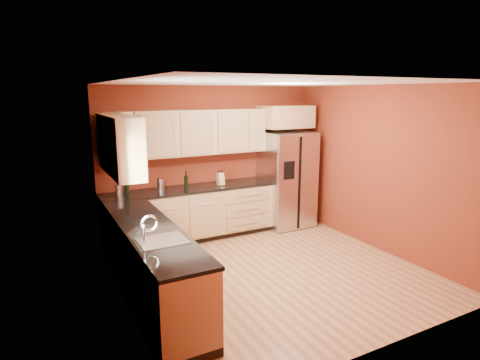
% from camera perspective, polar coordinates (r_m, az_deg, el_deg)
% --- Properties ---
extents(floor, '(4.00, 4.00, 0.00)m').
position_cam_1_polar(floor, '(5.85, 4.34, -12.78)').
color(floor, '#935939').
rests_on(floor, ground).
extents(ceiling, '(4.00, 4.00, 0.00)m').
position_cam_1_polar(ceiling, '(5.30, 4.80, 13.62)').
color(ceiling, white).
rests_on(ceiling, wall_back).
extents(wall_back, '(4.00, 0.04, 2.60)m').
position_cam_1_polar(wall_back, '(7.17, -4.01, 2.82)').
color(wall_back, maroon).
rests_on(wall_back, floor).
extents(wall_front, '(4.00, 0.04, 2.60)m').
position_cam_1_polar(wall_front, '(3.94, 20.32, -5.78)').
color(wall_front, maroon).
rests_on(wall_front, floor).
extents(wall_left, '(0.04, 4.00, 2.60)m').
position_cam_1_polar(wall_left, '(4.70, -16.57, -2.68)').
color(wall_left, maroon).
rests_on(wall_left, floor).
extents(wall_right, '(0.04, 4.00, 2.60)m').
position_cam_1_polar(wall_right, '(6.69, 19.20, 1.50)').
color(wall_right, maroon).
rests_on(wall_right, floor).
extents(base_cabinets_back, '(2.90, 0.60, 0.88)m').
position_cam_1_polar(base_cabinets_back, '(6.89, -7.09, -4.99)').
color(base_cabinets_back, tan).
rests_on(base_cabinets_back, floor).
extents(base_cabinets_left, '(0.60, 2.80, 0.88)m').
position_cam_1_polar(base_cabinets_left, '(5.04, -12.56, -11.79)').
color(base_cabinets_left, tan).
rests_on(base_cabinets_left, floor).
extents(countertop_back, '(2.90, 0.62, 0.04)m').
position_cam_1_polar(countertop_back, '(6.76, -7.16, -1.28)').
color(countertop_back, black).
rests_on(countertop_back, base_cabinets_back).
extents(countertop_left, '(0.62, 2.80, 0.04)m').
position_cam_1_polar(countertop_left, '(4.88, -12.69, -6.83)').
color(countertop_left, black).
rests_on(countertop_left, base_cabinets_left).
extents(upper_cabinets_back, '(2.30, 0.33, 0.75)m').
position_cam_1_polar(upper_cabinets_back, '(6.85, -5.44, 6.79)').
color(upper_cabinets_back, tan).
rests_on(upper_cabinets_back, wall_back).
extents(upper_cabinets_left, '(0.33, 1.35, 0.75)m').
position_cam_1_polar(upper_cabinets_left, '(5.33, -16.73, 4.79)').
color(upper_cabinets_left, tan).
rests_on(upper_cabinets_left, wall_left).
extents(corner_upper_cabinet, '(0.67, 0.67, 0.75)m').
position_cam_1_polar(corner_upper_cabinet, '(6.29, -16.96, 5.83)').
color(corner_upper_cabinet, tan).
rests_on(corner_upper_cabinet, wall_back).
extents(over_fridge_cabinet, '(0.92, 0.60, 0.40)m').
position_cam_1_polar(over_fridge_cabinet, '(7.47, 6.48, 8.94)').
color(over_fridge_cabinet, tan).
rests_on(over_fridge_cabinet, wall_back).
extents(refrigerator, '(0.90, 0.75, 1.78)m').
position_cam_1_polar(refrigerator, '(7.57, 6.59, 0.11)').
color(refrigerator, silver).
rests_on(refrigerator, floor).
extents(window, '(0.03, 0.90, 1.00)m').
position_cam_1_polar(window, '(4.17, -15.13, -0.92)').
color(window, white).
rests_on(window, wall_left).
extents(sink_faucet, '(0.50, 0.42, 0.30)m').
position_cam_1_polar(sink_faucet, '(4.37, -11.05, -6.68)').
color(sink_faucet, white).
rests_on(sink_faucet, countertop_left).
extents(canister_left, '(0.15, 0.15, 0.18)m').
position_cam_1_polar(canister_left, '(6.41, -16.88, -1.43)').
color(canister_left, silver).
rests_on(canister_left, countertop_back).
extents(canister_right, '(0.14, 0.14, 0.21)m').
position_cam_1_polar(canister_right, '(6.59, -11.20, -0.66)').
color(canister_right, silver).
rests_on(canister_right, countertop_back).
extents(wine_bottle_a, '(0.10, 0.10, 0.35)m').
position_cam_1_polar(wine_bottle_a, '(6.46, -15.87, -0.52)').
color(wine_bottle_a, black).
rests_on(wine_bottle_a, countertop_back).
extents(wine_bottle_b, '(0.07, 0.07, 0.30)m').
position_cam_1_polar(wine_bottle_b, '(6.67, -7.66, 0.02)').
color(wine_bottle_b, black).
rests_on(wine_bottle_b, countertop_back).
extents(knife_block, '(0.12, 0.11, 0.21)m').
position_cam_1_polar(knife_block, '(6.89, -2.81, 0.14)').
color(knife_block, tan).
rests_on(knife_block, countertop_back).
extents(soap_dispenser, '(0.07, 0.07, 0.18)m').
position_cam_1_polar(soap_dispenser, '(6.95, -2.45, 0.10)').
color(soap_dispenser, white).
rests_on(soap_dispenser, countertop_back).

